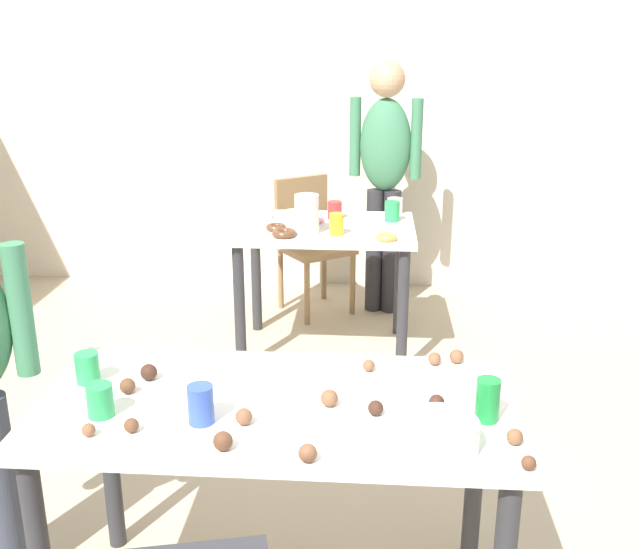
% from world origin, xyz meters
% --- Properties ---
extents(wall_back, '(6.40, 0.10, 2.60)m').
position_xyz_m(wall_back, '(0.00, 3.20, 1.30)').
color(wall_back, beige).
rests_on(wall_back, ground_plane).
extents(dining_table_near, '(1.38, 0.67, 0.75)m').
position_xyz_m(dining_table_near, '(-0.15, -0.08, 0.65)').
color(dining_table_near, white).
rests_on(dining_table_near, ground_plane).
extents(dining_table_far, '(0.99, 0.69, 0.75)m').
position_xyz_m(dining_table_far, '(-0.15, 1.95, 0.63)').
color(dining_table_far, white).
rests_on(dining_table_far, ground_plane).
extents(chair_far_table, '(0.56, 0.56, 0.87)m').
position_xyz_m(chair_far_table, '(-0.29, 2.64, 0.50)').
color(chair_far_table, olive).
rests_on(chair_far_table, ground_plane).
extents(person_adult_far, '(0.46, 0.26, 1.60)m').
position_xyz_m(person_adult_far, '(0.19, 2.63, 0.97)').
color(person_adult_far, '#28282D').
rests_on(person_adult_far, ground_plane).
extents(mixing_bowl, '(0.20, 0.20, 0.08)m').
position_xyz_m(mixing_bowl, '(0.30, -0.30, 0.79)').
color(mixing_bowl, white).
rests_on(mixing_bowl, dining_table_near).
extents(soda_can, '(0.07, 0.07, 0.12)m').
position_xyz_m(soda_can, '(0.44, -0.15, 0.81)').
color(soda_can, '#198438').
rests_on(soda_can, dining_table_near).
extents(fork_near, '(0.17, 0.02, 0.01)m').
position_xyz_m(fork_near, '(0.18, 0.01, 0.75)').
color(fork_near, silver).
rests_on(fork_near, dining_table_near).
extents(cup_near_0, '(0.07, 0.07, 0.09)m').
position_xyz_m(cup_near_0, '(-0.74, 0.00, 0.80)').
color(cup_near_0, green).
rests_on(cup_near_0, dining_table_near).
extents(cup_near_1, '(0.07, 0.07, 0.11)m').
position_xyz_m(cup_near_1, '(-0.34, -0.22, 0.80)').
color(cup_near_1, '#3351B2').
rests_on(cup_near_1, dining_table_near).
extents(cup_near_2, '(0.07, 0.07, 0.09)m').
position_xyz_m(cup_near_2, '(-0.62, -0.20, 0.80)').
color(cup_near_2, green).
rests_on(cup_near_2, dining_table_near).
extents(cake_ball_0, '(0.04, 0.04, 0.04)m').
position_xyz_m(cake_ball_0, '(-0.51, -0.28, 0.77)').
color(cake_ball_0, brown).
rests_on(cake_ball_0, dining_table_near).
extents(cake_ball_1, '(0.04, 0.04, 0.04)m').
position_xyz_m(cake_ball_1, '(0.51, -0.38, 0.77)').
color(cake_ball_1, brown).
rests_on(cake_ball_1, dining_table_near).
extents(cake_ball_2, '(0.05, 0.05, 0.05)m').
position_xyz_m(cake_ball_2, '(-0.59, -0.06, 0.77)').
color(cake_ball_2, brown).
rests_on(cake_ball_2, dining_table_near).
extents(cake_ball_3, '(0.05, 0.05, 0.05)m').
position_xyz_m(cake_ball_3, '(-0.55, 0.03, 0.78)').
color(cake_ball_3, '#3D2319').
rests_on(cake_ball_3, dining_table_near).
extents(cake_ball_4, '(0.05, 0.05, 0.05)m').
position_xyz_m(cake_ball_4, '(0.40, 0.22, 0.77)').
color(cake_ball_4, brown).
rests_on(cake_ball_4, dining_table_near).
extents(cake_ball_5, '(0.05, 0.05, 0.05)m').
position_xyz_m(cake_ball_5, '(-0.03, -0.39, 0.77)').
color(cake_ball_5, brown).
rests_on(cake_ball_5, dining_table_near).
extents(cake_ball_6, '(0.04, 0.04, 0.04)m').
position_xyz_m(cake_ball_6, '(0.33, 0.20, 0.77)').
color(cake_ball_6, brown).
rests_on(cake_ball_6, dining_table_near).
extents(cake_ball_7, '(0.05, 0.05, 0.05)m').
position_xyz_m(cake_ball_7, '(-0.22, -0.22, 0.77)').
color(cake_ball_7, brown).
rests_on(cake_ball_7, dining_table_near).
extents(cake_ball_8, '(0.05, 0.05, 0.05)m').
position_xyz_m(cake_ball_8, '(0.01, -0.10, 0.78)').
color(cake_ball_8, brown).
rests_on(cake_ball_8, dining_table_near).
extents(cake_ball_9, '(0.04, 0.04, 0.04)m').
position_xyz_m(cake_ball_9, '(0.31, -0.10, 0.77)').
color(cake_ball_9, '#3D2319').
rests_on(cake_ball_9, dining_table_near).
extents(cake_ball_10, '(0.04, 0.04, 0.04)m').
position_xyz_m(cake_ball_10, '(0.12, 0.14, 0.77)').
color(cake_ball_10, brown).
rests_on(cake_ball_10, dining_table_near).
extents(cake_ball_11, '(0.04, 0.04, 0.04)m').
position_xyz_m(cake_ball_11, '(0.50, -0.27, 0.77)').
color(cake_ball_11, brown).
rests_on(cake_ball_11, dining_table_near).
extents(cake_ball_12, '(0.04, 0.04, 0.04)m').
position_xyz_m(cake_ball_12, '(0.14, -0.14, 0.77)').
color(cake_ball_12, '#3D2319').
rests_on(cake_ball_12, dining_table_near).
extents(cake_ball_13, '(0.05, 0.05, 0.05)m').
position_xyz_m(cake_ball_13, '(-0.25, -0.35, 0.78)').
color(cake_ball_13, brown).
rests_on(cake_ball_13, dining_table_near).
extents(cake_ball_14, '(0.04, 0.04, 0.04)m').
position_xyz_m(cake_ball_14, '(-0.62, -0.31, 0.77)').
color(cake_ball_14, brown).
rests_on(cake_ball_14, dining_table_near).
extents(pitcher_far, '(0.13, 0.13, 0.21)m').
position_xyz_m(pitcher_far, '(-0.23, 1.77, 0.85)').
color(pitcher_far, white).
rests_on(pitcher_far, dining_table_far).
extents(cup_far_0, '(0.07, 0.07, 0.12)m').
position_xyz_m(cup_far_0, '(-0.07, 1.75, 0.81)').
color(cup_far_0, yellow).
rests_on(cup_far_0, dining_table_far).
extents(cup_far_1, '(0.08, 0.08, 0.11)m').
position_xyz_m(cup_far_1, '(0.23, 2.07, 0.81)').
color(cup_far_1, green).
rests_on(cup_far_1, dining_table_far).
extents(cup_far_2, '(0.09, 0.09, 0.09)m').
position_xyz_m(cup_far_2, '(0.25, 2.24, 0.80)').
color(cup_far_2, white).
rests_on(cup_far_2, dining_table_far).
extents(cup_far_3, '(0.08, 0.08, 0.10)m').
position_xyz_m(cup_far_3, '(-0.10, 2.10, 0.80)').
color(cup_far_3, red).
rests_on(cup_far_3, dining_table_far).
extents(donut_far_0, '(0.14, 0.14, 0.04)m').
position_xyz_m(donut_far_0, '(-0.22, 2.01, 0.77)').
color(donut_far_0, pink).
rests_on(donut_far_0, dining_table_far).
extents(donut_far_1, '(0.13, 0.13, 0.04)m').
position_xyz_m(donut_far_1, '(-0.33, 2.13, 0.77)').
color(donut_far_1, white).
rests_on(donut_far_1, dining_table_far).
extents(donut_far_2, '(0.13, 0.13, 0.04)m').
position_xyz_m(donut_far_2, '(-0.34, 1.70, 0.77)').
color(donut_far_2, brown).
rests_on(donut_far_2, dining_table_far).
extents(donut_far_3, '(0.10, 0.10, 0.03)m').
position_xyz_m(donut_far_3, '(-0.50, 2.10, 0.76)').
color(donut_far_3, white).
rests_on(donut_far_3, dining_table_far).
extents(donut_far_4, '(0.11, 0.11, 0.03)m').
position_xyz_m(donut_far_4, '(-0.40, 1.83, 0.77)').
color(donut_far_4, brown).
rests_on(donut_far_4, dining_table_far).
extents(donut_far_5, '(0.11, 0.11, 0.03)m').
position_xyz_m(donut_far_5, '(0.19, 1.67, 0.77)').
color(donut_far_5, gold).
rests_on(donut_far_5, dining_table_far).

